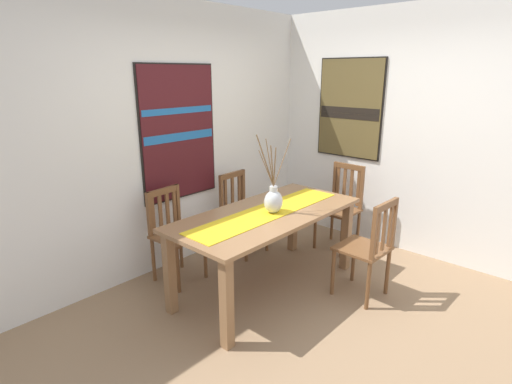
% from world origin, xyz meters
% --- Properties ---
extents(ground_plane, '(6.40, 6.40, 0.03)m').
position_xyz_m(ground_plane, '(0.00, 0.00, -0.01)').
color(ground_plane, '#8E7051').
extents(wall_back, '(6.40, 0.12, 2.70)m').
position_xyz_m(wall_back, '(0.00, 1.86, 1.35)').
color(wall_back, silver).
rests_on(wall_back, ground_plane).
extents(wall_side, '(0.12, 6.40, 2.70)m').
position_xyz_m(wall_side, '(1.86, 0.00, 1.35)').
color(wall_side, silver).
rests_on(wall_side, ground_plane).
extents(dining_table, '(1.89, 0.86, 0.78)m').
position_xyz_m(dining_table, '(0.06, 0.69, 0.66)').
color(dining_table, '#8E6642').
rests_on(dining_table, ground_plane).
extents(table_runner, '(1.73, 0.36, 0.01)m').
position_xyz_m(table_runner, '(0.06, 0.69, 0.78)').
color(table_runner, gold).
rests_on(table_runner, dining_table).
extents(centerpiece_vase, '(0.32, 0.17, 0.72)m').
position_xyz_m(centerpiece_vase, '(0.08, 0.63, 0.90)').
color(centerpiece_vase, silver).
rests_on(centerpiece_vase, dining_table).
extents(chair_0, '(0.43, 0.43, 0.92)m').
position_xyz_m(chair_0, '(0.51, 1.46, 0.48)').
color(chair_0, brown).
rests_on(chair_0, ground_plane).
extents(chair_1, '(0.43, 0.43, 0.99)m').
position_xyz_m(chair_1, '(1.37, 0.68, 0.51)').
color(chair_1, brown).
rests_on(chair_1, ground_plane).
extents(chair_2, '(0.45, 0.45, 0.92)m').
position_xyz_m(chair_2, '(-0.40, 1.50, 0.49)').
color(chair_2, brown).
rests_on(chair_2, ground_plane).
extents(chair_3, '(0.43, 0.43, 0.95)m').
position_xyz_m(chair_3, '(0.56, -0.08, 0.49)').
color(chair_3, brown).
rests_on(chair_3, ground_plane).
extents(painting_on_back_wall, '(0.92, 0.05, 1.37)m').
position_xyz_m(painting_on_back_wall, '(-0.06, 1.79, 1.41)').
color(painting_on_back_wall, black).
extents(painting_on_side_wall, '(0.05, 0.84, 1.17)m').
position_xyz_m(painting_on_side_wall, '(1.79, 0.88, 1.58)').
color(painting_on_side_wall, black).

